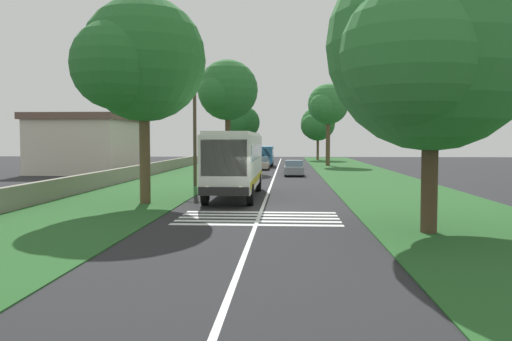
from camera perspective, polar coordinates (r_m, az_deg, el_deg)
name	(u,v)px	position (r m, az deg, el deg)	size (l,w,h in m)	color
ground	(262,209)	(25.41, 0.66, -4.14)	(160.00, 160.00, 0.00)	#262628
grass_verge_left	(166,183)	(41.39, -9.72, -1.29)	(120.00, 8.00, 0.04)	#235623
grass_verge_right	(380,184)	(40.90, 13.26, -1.38)	(120.00, 8.00, 0.04)	#235623
centre_line	(272,183)	(40.32, 1.70, -1.38)	(110.00, 0.16, 0.01)	silver
coach_bus	(235,160)	(30.49, -2.25, 1.14)	(11.16, 2.62, 3.73)	silver
zebra_crossing	(258,218)	(22.37, 0.27, -5.15)	(4.05, 6.80, 0.01)	silver
trailing_car_0	(294,168)	(49.27, 4.12, 0.23)	(4.30, 1.78, 1.43)	gray
trailing_car_1	(261,164)	(59.27, 0.53, 0.75)	(4.30, 1.78, 1.43)	#B7A893
trailing_minibus_0	(265,154)	(66.54, 0.93, 1.78)	(6.00, 2.14, 2.53)	teal
roadside_tree_left_0	(141,64)	(28.14, -12.33, 11.18)	(7.87, 6.33, 10.52)	brown
roadside_tree_left_1	(227,92)	(58.09, -3.18, 8.45)	(7.84, 6.54, 11.95)	#4C3826
roadside_tree_left_2	(242,123)	(89.03, -1.52, 5.10)	(6.68, 5.62, 9.02)	#3D2D1E
roadside_tree_right_0	(327,105)	(68.70, 7.68, 6.97)	(6.19, 5.19, 10.48)	brown
roadside_tree_right_1	(317,125)	(87.62, 6.57, 4.94)	(6.73, 5.65, 8.79)	brown
roadside_tree_right_2	(426,53)	(19.83, 17.82, 12.01)	(8.83, 7.32, 10.17)	#4C3826
utility_pole	(195,120)	(37.62, -6.62, 5.38)	(0.24, 1.40, 8.98)	#473828
roadside_wall	(140,171)	(47.03, -12.38, -0.07)	(70.00, 0.40, 1.11)	gray
roadside_building	(86,143)	(56.28, -17.83, 2.80)	(10.97, 9.05, 5.86)	beige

